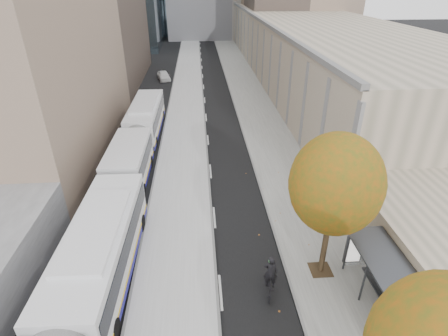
{
  "coord_description": "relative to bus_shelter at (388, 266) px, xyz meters",
  "views": [
    {
      "loc": [
        -2.36,
        0.11,
        13.38
      ],
      "look_at": [
        -0.89,
        19.9,
        2.5
      ],
      "focal_mm": 28.0,
      "sensor_mm": 36.0,
      "label": 1
    }
  ],
  "objects": [
    {
      "name": "bus_near",
      "position": [
        -13.14,
        -1.71,
        -0.5
      ],
      "size": [
        3.15,
        18.59,
        3.09
      ],
      "rotation": [
        0.0,
        0.0,
        -0.02
      ],
      "color": "white",
      "rests_on": "ground"
    },
    {
      "name": "bus_platform",
      "position": [
        -9.56,
        24.04,
        -2.11
      ],
      "size": [
        4.25,
        150.0,
        0.15
      ],
      "primitive_type": "cube",
      "color": "#B1B1B1",
      "rests_on": "ground"
    },
    {
      "name": "bus_shelter",
      "position": [
        0.0,
        0.0,
        0.0
      ],
      "size": [
        1.9,
        4.4,
        2.53
      ],
      "color": "#383A3F",
      "rests_on": "sidewalk"
    },
    {
      "name": "distant_car",
      "position": [
        -13.06,
        41.07,
        -1.53
      ],
      "size": [
        2.42,
        4.12,
        1.32
      ],
      "primitive_type": "imported",
      "rotation": [
        0.0,
        0.0,
        0.24
      ],
      "color": "silver",
      "rests_on": "ground"
    },
    {
      "name": "bus_far",
      "position": [
        -13.2,
        17.29,
        -0.6
      ],
      "size": [
        2.77,
        17.5,
        2.91
      ],
      "rotation": [
        0.0,
        0.0,
        -0.01
      ],
      "color": "white",
      "rests_on": "ground"
    },
    {
      "name": "cyclist",
      "position": [
        -5.01,
        0.83,
        -1.34
      ],
      "size": [
        0.79,
        1.84,
        2.28
      ],
      "rotation": [
        0.0,
        0.0,
        -0.16
      ],
      "color": "black",
      "rests_on": "ground"
    },
    {
      "name": "tree_c",
      "position": [
        -2.09,
        2.04,
        3.06
      ],
      "size": [
        4.2,
        4.2,
        7.28
      ],
      "color": "black",
      "rests_on": "sidewalk"
    },
    {
      "name": "building_tan",
      "position": [
        9.81,
        53.04,
        1.81
      ],
      "size": [
        18.0,
        92.0,
        8.0
      ],
      "primitive_type": "cube",
      "color": "gray",
      "rests_on": "ground"
    },
    {
      "name": "sidewalk",
      "position": [
        -1.56,
        24.04,
        -2.15
      ],
      "size": [
        4.75,
        150.0,
        0.08
      ],
      "primitive_type": "cube",
      "color": "gray",
      "rests_on": "ground"
    }
  ]
}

